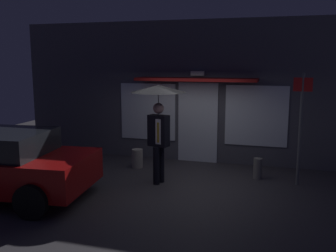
# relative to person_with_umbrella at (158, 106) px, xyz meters

# --- Properties ---
(ground_plane) EXTENTS (18.00, 18.00, 0.00)m
(ground_plane) POSITION_rel_person_with_umbrella_xyz_m (0.44, -0.04, -1.78)
(ground_plane) COLOR #38353A
(building_facade) EXTENTS (10.50, 1.00, 3.87)m
(building_facade) POSITION_rel_person_with_umbrella_xyz_m (0.44, 2.29, 0.15)
(building_facade) COLOR #4C4C56
(building_facade) RESTS_ON ground
(person_with_umbrella) EXTENTS (1.23, 1.23, 2.26)m
(person_with_umbrella) POSITION_rel_person_with_umbrella_xyz_m (0.00, 0.00, 0.00)
(person_with_umbrella) COLOR black
(person_with_umbrella) RESTS_ON ground
(street_sign_post) EXTENTS (0.40, 0.07, 2.52)m
(street_sign_post) POSITION_rel_person_with_umbrella_xyz_m (3.05, 0.80, -0.35)
(street_sign_post) COLOR #595B60
(street_sign_post) RESTS_ON ground
(sidewalk_bollard) EXTENTS (0.20, 0.20, 0.50)m
(sidewalk_bollard) POSITION_rel_person_with_umbrella_xyz_m (2.16, 0.98, -1.53)
(sidewalk_bollard) COLOR slate
(sidewalk_bollard) RESTS_ON ground
(sidewalk_bollard_2) EXTENTS (0.29, 0.29, 0.50)m
(sidewalk_bollard_2) POSITION_rel_person_with_umbrella_xyz_m (-0.94, 1.06, -1.53)
(sidewalk_bollard_2) COLOR #9E998E
(sidewalk_bollard_2) RESTS_ON ground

